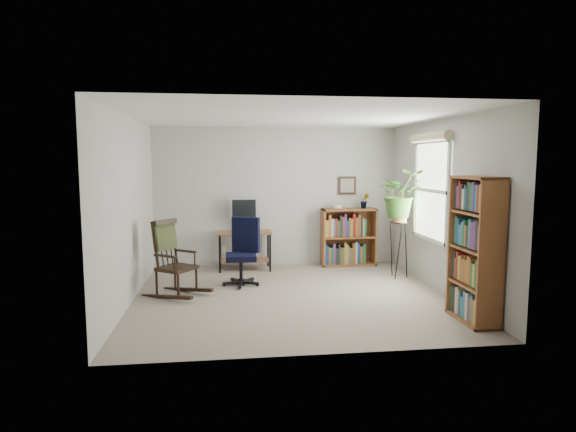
{
  "coord_description": "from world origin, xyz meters",
  "views": [
    {
      "loc": [
        -0.84,
        -6.3,
        1.83
      ],
      "look_at": [
        0.0,
        0.4,
        1.05
      ],
      "focal_mm": 30.0,
      "sensor_mm": 36.0,
      "label": 1
    }
  ],
  "objects": [
    {
      "name": "rocking_chair",
      "position": [
        -1.54,
        0.22,
        0.53
      ],
      "size": [
        1.06,
        0.98,
        1.06
      ],
      "primitive_type": null,
      "rotation": [
        0.0,
        0.0,
        0.94
      ],
      "color": "black",
      "rests_on": "floor"
    },
    {
      "name": "wall_front",
      "position": [
        0.0,
        -2.0,
        1.2
      ],
      "size": [
        4.2,
        0.0,
        2.4
      ],
      "primitive_type": "cube",
      "color": "#B5B5B1",
      "rests_on": "ground"
    },
    {
      "name": "tall_bookshelf",
      "position": [
        1.92,
        -1.26,
        0.83
      ],
      "size": [
        0.31,
        0.72,
        1.66
      ],
      "primitive_type": null,
      "color": "brown",
      "rests_on": "floor"
    },
    {
      "name": "low_bookshelf",
      "position": [
        1.25,
        1.82,
        0.5
      ],
      "size": [
        0.95,
        0.32,
        1.0
      ],
      "primitive_type": null,
      "color": "brown",
      "rests_on": "floor"
    },
    {
      "name": "window",
      "position": [
        2.06,
        0.3,
        1.4
      ],
      "size": [
        0.12,
        1.2,
        1.5
      ],
      "primitive_type": null,
      "color": "white",
      "rests_on": "wall_right"
    },
    {
      "name": "wall_left",
      "position": [
        -2.1,
        0.0,
        1.2
      ],
      "size": [
        0.0,
        4.0,
        2.4
      ],
      "primitive_type": "cube",
      "color": "#B5B5B1",
      "rests_on": "ground"
    },
    {
      "name": "framed_picture",
      "position": [
        1.25,
        1.97,
        1.39
      ],
      "size": [
        0.32,
        0.04,
        0.32
      ],
      "primitive_type": null,
      "color": "black",
      "rests_on": "wall_back"
    },
    {
      "name": "potted_plant_small",
      "position": [
        1.53,
        1.83,
        1.05
      ],
      "size": [
        0.13,
        0.24,
        0.11
      ],
      "primitive_type": "imported",
      "color": "#396523",
      "rests_on": "low_bookshelf"
    },
    {
      "name": "monitor",
      "position": [
        -0.57,
        1.84,
        0.93
      ],
      "size": [
        0.46,
        0.16,
        0.56
      ],
      "primitive_type": null,
      "color": "silver",
      "rests_on": "desk"
    },
    {
      "name": "spider_plant",
      "position": [
        1.8,
        0.83,
        1.68
      ],
      "size": [
        1.69,
        1.88,
        1.46
      ],
      "primitive_type": "imported",
      "color": "#396523",
      "rests_on": "plant_stand"
    },
    {
      "name": "ceiling",
      "position": [
        0.0,
        0.0,
        2.4
      ],
      "size": [
        4.2,
        4.0,
        0.0
      ],
      "primitive_type": "cube",
      "color": "white",
      "rests_on": "ground"
    },
    {
      "name": "office_chair",
      "position": [
        -0.66,
        0.68,
        0.5
      ],
      "size": [
        0.73,
        0.73,
        1.01
      ],
      "primitive_type": null,
      "rotation": [
        0.0,
        0.0,
        -0.42
      ],
      "color": "black",
      "rests_on": "floor"
    },
    {
      "name": "floor",
      "position": [
        0.0,
        0.0,
        0.0
      ],
      "size": [
        4.2,
        4.0,
        0.0
      ],
      "primitive_type": "cube",
      "color": "gray",
      "rests_on": "ground"
    },
    {
      "name": "wall_back",
      "position": [
        0.0,
        2.0,
        1.2
      ],
      "size": [
        4.2,
        0.0,
        2.4
      ],
      "primitive_type": "cube",
      "color": "#B5B5B1",
      "rests_on": "ground"
    },
    {
      "name": "desk",
      "position": [
        -0.57,
        1.7,
        0.32
      ],
      "size": [
        0.9,
        0.49,
        0.65
      ],
      "primitive_type": null,
      "color": "brown",
      "rests_on": "floor"
    },
    {
      "name": "wall_right",
      "position": [
        2.1,
        0.0,
        1.2
      ],
      "size": [
        0.0,
        4.0,
        2.4
      ],
      "primitive_type": "cube",
      "color": "#B5B5B1",
      "rests_on": "ground"
    },
    {
      "name": "plant_stand",
      "position": [
        1.8,
        0.83,
        0.51
      ],
      "size": [
        0.36,
        0.36,
        1.03
      ],
      "primitive_type": null,
      "rotation": [
        0.0,
        0.0,
        -0.35
      ],
      "color": "black",
      "rests_on": "floor"
    },
    {
      "name": "keyboard",
      "position": [
        -0.57,
        1.58,
        0.66
      ],
      "size": [
        0.4,
        0.15,
        0.02
      ],
      "primitive_type": "cube",
      "color": "black",
      "rests_on": "desk"
    }
  ]
}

